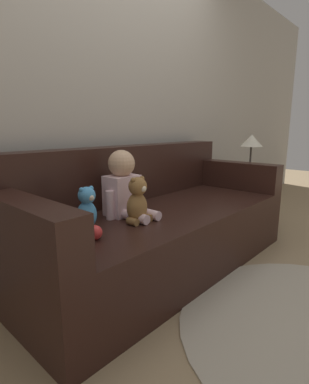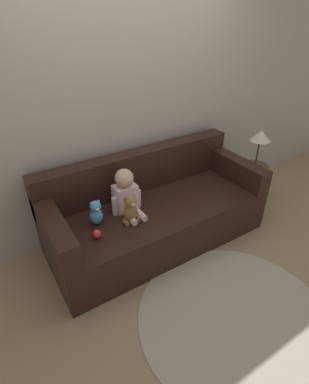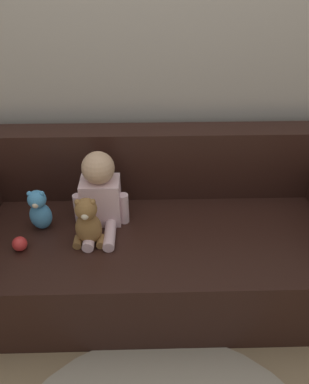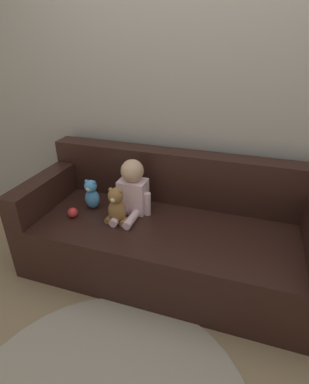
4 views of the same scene
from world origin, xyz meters
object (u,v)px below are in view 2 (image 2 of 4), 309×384
couch (155,212)px  toy_ball (97,234)px  teddy_bear_brown (130,209)px  plush_toy_side (96,213)px  side_table (258,149)px  person_baby (126,193)px

couch → toy_ball: bearing=-163.8°
couch → toy_ball: (-0.70, -0.20, 0.17)m
teddy_bear_brown → toy_ball: 0.36m
couch → plush_toy_side: 0.67m
plush_toy_side → toy_ball: (-0.08, -0.17, -0.08)m
teddy_bear_brown → plush_toy_side: bearing=155.1°
plush_toy_side → toy_ball: plush_toy_side is taller
teddy_bear_brown → side_table: (1.69, 0.08, 0.14)m
person_baby → toy_ball: (-0.40, -0.22, -0.15)m
couch → person_baby: (-0.30, 0.02, 0.32)m
plush_toy_side → side_table: size_ratio=0.26×
teddy_bear_brown → couch: bearing=24.4°
couch → teddy_bear_brown: size_ratio=7.74×
couch → person_baby: 0.44m
plush_toy_side → teddy_bear_brown: bearing=-24.9°
person_baby → side_table: size_ratio=0.45×
couch → side_table: 1.40m
toy_ball → couch: bearing=16.2°
plush_toy_side → toy_ball: bearing=-113.9°
toy_ball → side_table: (2.04, 0.13, 0.23)m
side_table → teddy_bear_brown: bearing=-177.2°
teddy_bear_brown → person_baby: bearing=74.0°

